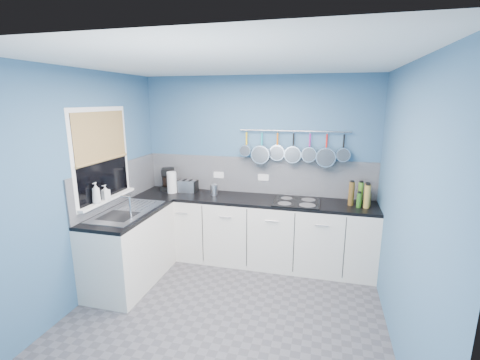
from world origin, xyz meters
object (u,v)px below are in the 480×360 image
at_px(soap_bottle_a, 96,193).
at_px(coffee_maker, 168,179).
at_px(paper_towel, 172,182).
at_px(soap_bottle_b, 105,192).
at_px(hob, 297,202).
at_px(toaster, 188,186).
at_px(canister, 214,190).

distance_m(soap_bottle_a, coffee_maker, 1.27).
bearing_deg(paper_towel, soap_bottle_b, -111.59).
bearing_deg(hob, paper_towel, 178.56).
xyz_separation_m(soap_bottle_b, coffee_maker, (0.25, 1.08, -0.08)).
bearing_deg(soap_bottle_b, paper_towel, 68.41).
bearing_deg(paper_towel, soap_bottle_a, -108.70).
bearing_deg(soap_bottle_a, hob, 26.79).
relative_size(coffee_maker, hob, 0.54).
bearing_deg(toaster, soap_bottle_a, -120.48).
bearing_deg(coffee_maker, soap_bottle_b, -121.42).
xyz_separation_m(soap_bottle_b, paper_towel, (0.38, 0.96, -0.09)).
distance_m(paper_towel, hob, 1.75).
bearing_deg(toaster, soap_bottle_b, -123.77).
height_order(soap_bottle_b, coffee_maker, soap_bottle_b).
relative_size(paper_towel, canister, 2.05).
bearing_deg(coffee_maker, toaster, -21.75).
height_order(paper_towel, hob, paper_towel).
relative_size(soap_bottle_a, coffee_maker, 0.76).
bearing_deg(soap_bottle_a, paper_towel, 71.30).
height_order(canister, hob, canister).
bearing_deg(soap_bottle_a, soap_bottle_b, 90.00).
height_order(soap_bottle_a, paper_towel, soap_bottle_a).
distance_m(paper_towel, coffee_maker, 0.17).
distance_m(paper_towel, canister, 0.61).
distance_m(coffee_maker, toaster, 0.33).
bearing_deg(paper_towel, canister, 3.75).
xyz_separation_m(toaster, hob, (1.55, -0.14, -0.08)).
bearing_deg(canister, coffee_maker, 173.70).
relative_size(soap_bottle_a, paper_towel, 0.80).
bearing_deg(toaster, hob, -10.62).
distance_m(soap_bottle_b, coffee_maker, 1.11).
relative_size(coffee_maker, toaster, 1.23).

